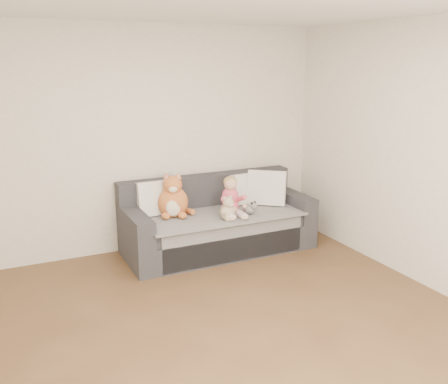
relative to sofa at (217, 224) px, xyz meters
The scene contains 10 objects.
room_shell 2.07m from the sofa, 115.54° to the right, with size 5.00×5.00×5.00m.
sofa is the anchor object (origin of this frame).
cushion_left 0.79m from the sofa, 165.53° to the left, with size 0.43×0.19×0.40m.
cushion_right_back 0.62m from the sofa, 18.38° to the left, with size 0.43×0.24×0.39m.
cushion_right_front 0.77m from the sofa, ahead, with size 0.49×0.44×0.44m.
toddler 0.40m from the sofa, 59.00° to the right, with size 0.31×0.45×0.44m.
plush_cat 0.64m from the sofa, behind, with size 0.40×0.37×0.53m.
teddy_bear 0.44m from the sofa, 93.93° to the right, with size 0.21×0.17×0.28m.
plush_cow 0.46m from the sofa, 42.70° to the right, with size 0.13×0.20×0.16m.
sippy_cup 0.30m from the sofa, 91.16° to the right, with size 0.11×0.07×0.12m.
Camera 1 is at (-1.55, -3.05, 2.19)m, focal length 40.00 mm.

